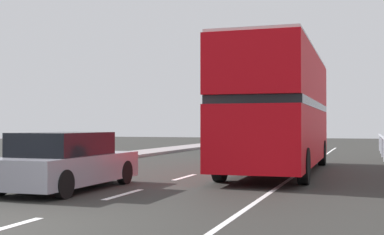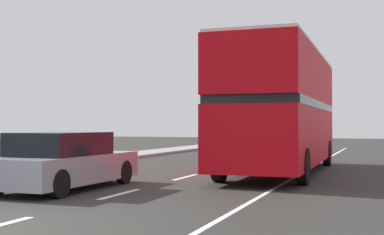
{
  "view_description": "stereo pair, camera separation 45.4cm",
  "coord_description": "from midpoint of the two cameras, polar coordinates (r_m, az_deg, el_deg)",
  "views": [
    {
      "loc": [
        5.4,
        -7.06,
        1.6
      ],
      "look_at": [
        0.47,
        7.66,
        1.83
      ],
      "focal_mm": 49.43,
      "sensor_mm": 36.0,
      "label": 1
    },
    {
      "loc": [
        5.83,
        -6.91,
        1.6
      ],
      "look_at": [
        0.47,
        7.66,
        1.83
      ],
      "focal_mm": 49.43,
      "sensor_mm": 36.0,
      "label": 2
    }
  ],
  "objects": [
    {
      "name": "double_decker_bus_red",
      "position": [
        18.2,
        10.35,
        1.04
      ],
      "size": [
        2.75,
        10.23,
        4.09
      ],
      "rotation": [
        0.0,
        0.0,
        0.02
      ],
      "color": "red",
      "rests_on": "ground"
    },
    {
      "name": "hatchback_car_near",
      "position": [
        13.63,
        -12.69,
        -4.69
      ],
      "size": [
        1.9,
        4.48,
        1.43
      ],
      "rotation": [
        0.0,
        0.0,
        0.0
      ],
      "color": "gray",
      "rests_on": "ground"
    },
    {
      "name": "ground_plane",
      "position": [
        9.11,
        -18.65,
        -11.26
      ],
      "size": [
        73.23,
        120.0,
        0.1
      ],
      "primitive_type": "cube",
      "color": "#2A2A27"
    },
    {
      "name": "sedan_car_ahead",
      "position": [
        31.1,
        5.32,
        -2.56
      ],
      "size": [
        1.93,
        4.52,
        1.39
      ],
      "rotation": [
        0.0,
        0.0,
        0.02
      ],
      "color": "#242B30",
      "rests_on": "ground"
    },
    {
      "name": "lane_paint_markings",
      "position": [
        16.23,
        7.09,
        -6.5
      ],
      "size": [
        3.3,
        46.0,
        0.01
      ],
      "color": "silver",
      "rests_on": "ground"
    }
  ]
}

